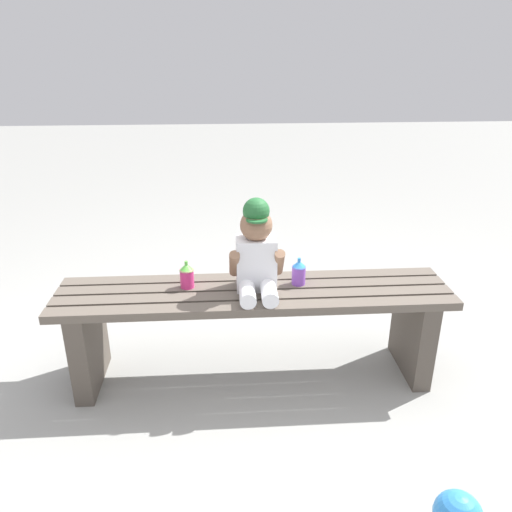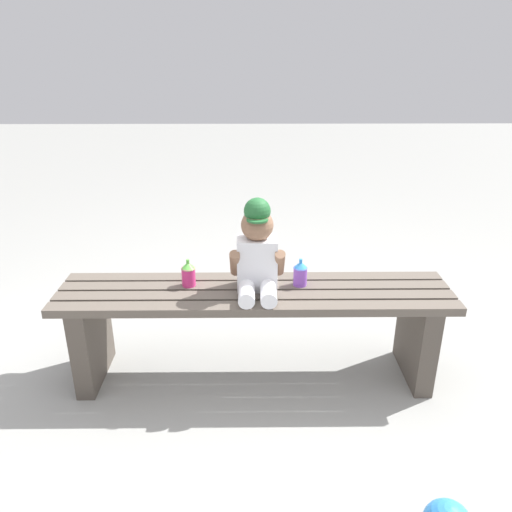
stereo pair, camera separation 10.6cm
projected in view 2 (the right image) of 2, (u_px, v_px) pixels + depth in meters
name	position (u px, v px, depth m)	size (l,w,h in m)	color
ground_plane	(255.00, 374.00, 2.33)	(16.00, 16.00, 0.00)	#999993
park_bench	(255.00, 318.00, 2.21)	(1.71, 0.36, 0.44)	#60564C
child_figure	(257.00, 252.00, 2.09)	(0.23, 0.27, 0.40)	white
sippy_cup_left	(188.00, 273.00, 2.17)	(0.06, 0.06, 0.12)	#E5337F
sippy_cup_right	(300.00, 273.00, 2.18)	(0.06, 0.06, 0.12)	#8C4CCC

